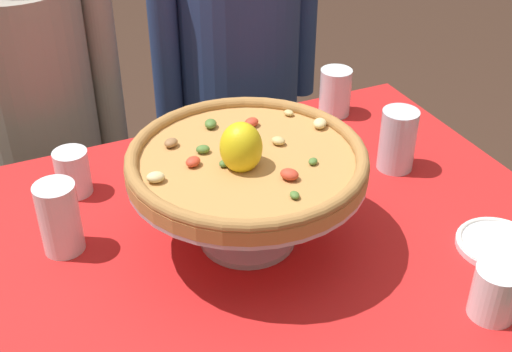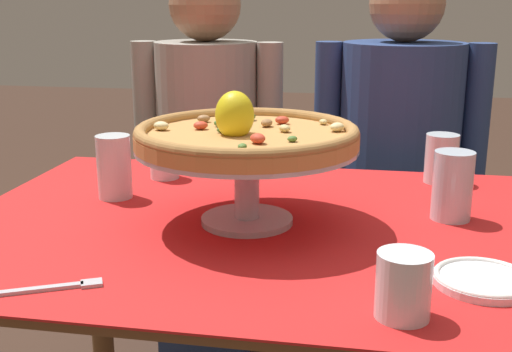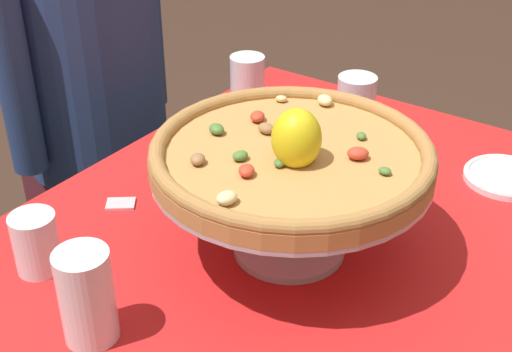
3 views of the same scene
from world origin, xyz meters
name	(u,v)px [view 1 (image 1 of 3)]	position (x,y,z in m)	size (l,w,h in m)	color
dining_table	(256,275)	(0.00, 0.00, 0.61)	(1.19, 0.90, 0.72)	brown
pizza_stand	(247,189)	(-0.02, -0.01, 0.83)	(0.42, 0.42, 0.15)	#B7B7C1
pizza	(247,159)	(-0.02, -0.01, 0.90)	(0.42, 0.42, 0.11)	#BC8447
water_glass_front_right	(494,295)	(0.26, -0.35, 0.76)	(0.08, 0.08, 0.09)	white
water_glass_back_left	(73,175)	(-0.28, 0.28, 0.76)	(0.07, 0.07, 0.10)	white
water_glass_back_right	(335,94)	(0.38, 0.36, 0.77)	(0.08, 0.08, 0.12)	silver
water_glass_side_right	(397,144)	(0.37, 0.09, 0.78)	(0.08, 0.08, 0.14)	silver
water_glass_side_left	(60,222)	(-0.34, 0.11, 0.78)	(0.07, 0.07, 0.14)	white
side_plate	(498,244)	(0.39, -0.22, 0.73)	(0.15, 0.15, 0.02)	white
sugar_packet	(164,164)	(-0.08, 0.30, 0.72)	(0.05, 0.04, 0.01)	beige
diner_left	(41,141)	(-0.30, 0.75, 0.59)	(0.47, 0.33, 1.24)	navy
diner_right	(238,90)	(0.30, 0.78, 0.61)	(0.52, 0.37, 1.24)	maroon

